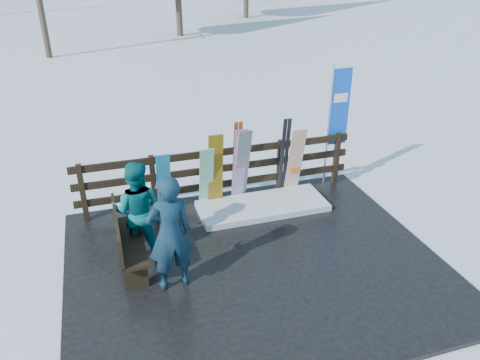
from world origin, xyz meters
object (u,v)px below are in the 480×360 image
object	(u,v)px
snowboard_2	(216,171)
snowboard_3	(239,166)
rental_flag	(337,112)
snowboard_4	(242,166)
snowboard_5	(295,162)
person_front	(170,234)
person_back	(137,210)
bench	(126,239)
snowboard_0	(164,183)
snowboard_1	(206,178)

from	to	relation	value
snowboard_2	snowboard_3	xyz separation A→B (m)	(0.48, 0.00, 0.04)
rental_flag	snowboard_4	bearing A→B (deg)	-172.75
snowboard_5	person_front	bearing A→B (deg)	-143.57
snowboard_2	person_back	world-z (taller)	person_back
snowboard_3	person_front	xyz separation A→B (m)	(-1.73, -2.15, 0.12)
rental_flag	person_back	distance (m)	4.57
bench	snowboard_2	xyz separation A→B (m)	(1.86, 1.45, 0.26)
snowboard_4	rental_flag	world-z (taller)	rental_flag
snowboard_4	person_back	size ratio (longest dim) A/B	0.99
bench	snowboard_0	bearing A→B (deg)	59.79
snowboard_3	snowboard_5	bearing A→B (deg)	-0.00
rental_flag	snowboard_3	bearing A→B (deg)	-172.94
snowboard_1	rental_flag	bearing A→B (deg)	5.41
person_front	person_back	size ratio (longest dim) A/B	1.10
snowboard_5	snowboard_1	bearing A→B (deg)	180.00
snowboard_3	snowboard_5	size ratio (longest dim) A/B	1.09
snowboard_2	bench	bearing A→B (deg)	-141.93
snowboard_1	rental_flag	distance (m)	3.01
snowboard_4	person_front	world-z (taller)	person_front
snowboard_3	snowboard_5	world-z (taller)	snowboard_3
person_front	snowboard_3	bearing A→B (deg)	-136.90
bench	snowboard_5	bearing A→B (deg)	22.46
person_back	snowboard_2	bearing A→B (deg)	-125.59
snowboard_3	person_front	size ratio (longest dim) A/B	0.89
bench	snowboard_0	distance (m)	1.69
person_front	bench	bearing A→B (deg)	-56.85
bench	snowboard_4	distance (m)	2.82
snowboard_5	person_back	distance (m)	3.48
snowboard_0	snowboard_2	world-z (taller)	snowboard_2
bench	snowboard_3	bearing A→B (deg)	31.89
rental_flag	bench	bearing A→B (deg)	-159.11
snowboard_3	snowboard_5	distance (m)	1.18
bench	snowboard_1	bearing A→B (deg)	41.09
snowboard_4	snowboard_0	bearing A→B (deg)	180.00
rental_flag	snowboard_1	bearing A→B (deg)	-174.59
snowboard_0	snowboard_3	bearing A→B (deg)	0.00
snowboard_5	rental_flag	distance (m)	1.35
snowboard_2	person_back	size ratio (longest dim) A/B	0.93
snowboard_0	snowboard_4	distance (m)	1.55
snowboard_1	person_back	size ratio (longest dim) A/B	0.80
snowboard_5	snowboard_3	bearing A→B (deg)	180.00
person_front	snowboard_0	bearing A→B (deg)	-104.42
snowboard_3	snowboard_4	bearing A→B (deg)	-0.00
snowboard_4	snowboard_5	bearing A→B (deg)	0.00
snowboard_1	person_front	size ratio (longest dim) A/B	0.73
snowboard_3	snowboard_4	world-z (taller)	snowboard_3
snowboard_0	snowboard_5	bearing A→B (deg)	0.00
snowboard_5	person_back	size ratio (longest dim) A/B	0.90
snowboard_1	snowboard_3	distance (m)	0.69
snowboard_1	person_back	xyz separation A→B (m)	(-1.43, -1.16, 0.18)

